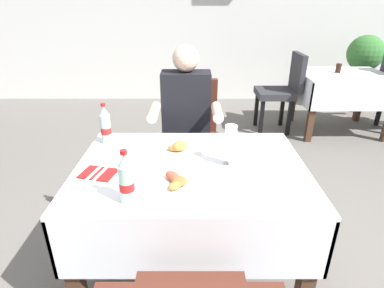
{
  "coord_description": "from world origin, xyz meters",
  "views": [
    {
      "loc": [
        -0.05,
        -1.28,
        1.54
      ],
      "look_at": [
        -0.05,
        0.28,
        0.81
      ],
      "focal_mm": 29.17,
      "sensor_mm": 36.0,
      "label": 1
    }
  ],
  "objects_px": {
    "beer_glass_left": "(231,146)",
    "background_table_tumbler": "(340,68)",
    "main_dining_table": "(192,191)",
    "cola_bottle_primary": "(127,180)",
    "plate_near_camera": "(178,183)",
    "plate_far_diner": "(181,149)",
    "chair_far_diner_seat": "(192,135)",
    "background_dining_table": "(343,88)",
    "cola_bottle_secondary": "(107,126)",
    "seated_diner_far": "(187,121)",
    "background_chair_left": "(284,88)",
    "napkin_cutlery_set": "(99,173)",
    "potted_plant_corner": "(365,62)"
  },
  "relations": [
    {
      "from": "main_dining_table",
      "to": "beer_glass_left",
      "type": "xyz_separation_m",
      "value": [
        0.21,
        0.01,
        0.28
      ]
    },
    {
      "from": "chair_far_diner_seat",
      "to": "cola_bottle_secondary",
      "type": "height_order",
      "value": "cola_bottle_secondary"
    },
    {
      "from": "main_dining_table",
      "to": "cola_bottle_secondary",
      "type": "height_order",
      "value": "cola_bottle_secondary"
    },
    {
      "from": "background_dining_table",
      "to": "background_chair_left",
      "type": "distance_m",
      "value": 0.73
    },
    {
      "from": "cola_bottle_secondary",
      "to": "background_dining_table",
      "type": "xyz_separation_m",
      "value": [
        2.37,
        2.01,
        -0.29
      ]
    },
    {
      "from": "plate_near_camera",
      "to": "background_chair_left",
      "type": "xyz_separation_m",
      "value": [
        1.19,
        2.51,
        -0.2
      ]
    },
    {
      "from": "napkin_cutlery_set",
      "to": "plate_near_camera",
      "type": "bearing_deg",
      "value": -15.24
    },
    {
      "from": "background_table_tumbler",
      "to": "beer_glass_left",
      "type": "bearing_deg",
      "value": -123.95
    },
    {
      "from": "cola_bottle_primary",
      "to": "background_chair_left",
      "type": "distance_m",
      "value": 2.99
    },
    {
      "from": "background_table_tumbler",
      "to": "plate_near_camera",
      "type": "bearing_deg",
      "value": -125.91
    },
    {
      "from": "chair_far_diner_seat",
      "to": "background_dining_table",
      "type": "height_order",
      "value": "chair_far_diner_seat"
    },
    {
      "from": "plate_far_diner",
      "to": "background_table_tumbler",
      "type": "height_order",
      "value": "background_table_tumbler"
    },
    {
      "from": "plate_near_camera",
      "to": "plate_far_diner",
      "type": "distance_m",
      "value": 0.36
    },
    {
      "from": "beer_glass_left",
      "to": "cola_bottle_secondary",
      "type": "bearing_deg",
      "value": 158.38
    },
    {
      "from": "background_dining_table",
      "to": "background_chair_left",
      "type": "height_order",
      "value": "background_chair_left"
    },
    {
      "from": "cola_bottle_primary",
      "to": "napkin_cutlery_set",
      "type": "xyz_separation_m",
      "value": [
        -0.2,
        0.23,
        -0.1
      ]
    },
    {
      "from": "plate_far_diner",
      "to": "background_table_tumbler",
      "type": "relative_size",
      "value": 2.23
    },
    {
      "from": "plate_far_diner",
      "to": "cola_bottle_primary",
      "type": "relative_size",
      "value": 0.98
    },
    {
      "from": "background_dining_table",
      "to": "plate_near_camera",
      "type": "bearing_deg",
      "value": -127.35
    },
    {
      "from": "main_dining_table",
      "to": "potted_plant_corner",
      "type": "relative_size",
      "value": 1.11
    },
    {
      "from": "napkin_cutlery_set",
      "to": "cola_bottle_primary",
      "type": "bearing_deg",
      "value": -50.11
    },
    {
      "from": "main_dining_table",
      "to": "cola_bottle_primary",
      "type": "xyz_separation_m",
      "value": [
        -0.27,
        -0.33,
        0.27
      ]
    },
    {
      "from": "seated_diner_far",
      "to": "background_chair_left",
      "type": "bearing_deg",
      "value": 53.69
    },
    {
      "from": "napkin_cutlery_set",
      "to": "cola_bottle_secondary",
      "type": "bearing_deg",
      "value": 97.04
    },
    {
      "from": "cola_bottle_primary",
      "to": "seated_diner_far",
      "type": "bearing_deg",
      "value": 77.4
    },
    {
      "from": "cola_bottle_primary",
      "to": "background_table_tumbler",
      "type": "distance_m",
      "value": 3.38
    },
    {
      "from": "plate_far_diner",
      "to": "background_chair_left",
      "type": "bearing_deg",
      "value": 61.14
    },
    {
      "from": "cola_bottle_secondary",
      "to": "background_dining_table",
      "type": "height_order",
      "value": "cola_bottle_secondary"
    },
    {
      "from": "seated_diner_far",
      "to": "background_chair_left",
      "type": "xyz_separation_m",
      "value": [
        1.16,
        1.58,
        -0.16
      ]
    },
    {
      "from": "beer_glass_left",
      "to": "main_dining_table",
      "type": "bearing_deg",
      "value": -178.33
    },
    {
      "from": "cola_bottle_secondary",
      "to": "potted_plant_corner",
      "type": "xyz_separation_m",
      "value": [
        3.02,
        2.85,
        -0.12
      ]
    },
    {
      "from": "napkin_cutlery_set",
      "to": "chair_far_diner_seat",
      "type": "bearing_deg",
      "value": 63.14
    },
    {
      "from": "background_table_tumbler",
      "to": "potted_plant_corner",
      "type": "bearing_deg",
      "value": 47.88
    },
    {
      "from": "cola_bottle_primary",
      "to": "chair_far_diner_seat",
      "type": "bearing_deg",
      "value": 76.74
    },
    {
      "from": "background_chair_left",
      "to": "main_dining_table",
      "type": "bearing_deg",
      "value": -115.92
    },
    {
      "from": "cola_bottle_primary",
      "to": "background_table_tumbler",
      "type": "height_order",
      "value": "cola_bottle_primary"
    },
    {
      "from": "beer_glass_left",
      "to": "seated_diner_far",
      "type": "bearing_deg",
      "value": 108.62
    },
    {
      "from": "background_table_tumbler",
      "to": "background_chair_left",
      "type": "bearing_deg",
      "value": -176.2
    },
    {
      "from": "cola_bottle_primary",
      "to": "plate_near_camera",
      "type": "bearing_deg",
      "value": 30.8
    },
    {
      "from": "plate_far_diner",
      "to": "cola_bottle_secondary",
      "type": "relative_size",
      "value": 0.96
    },
    {
      "from": "plate_far_diner",
      "to": "plate_near_camera",
      "type": "bearing_deg",
      "value": -90.2
    },
    {
      "from": "cola_bottle_primary",
      "to": "napkin_cutlery_set",
      "type": "height_order",
      "value": "cola_bottle_primary"
    },
    {
      "from": "background_dining_table",
      "to": "background_chair_left",
      "type": "xyz_separation_m",
      "value": [
        -0.73,
        0.0,
        -0.0
      ]
    },
    {
      "from": "background_table_tumbler",
      "to": "chair_far_diner_seat",
      "type": "bearing_deg",
      "value": -139.69
    },
    {
      "from": "main_dining_table",
      "to": "plate_far_diner",
      "type": "height_order",
      "value": "plate_far_diner"
    },
    {
      "from": "chair_far_diner_seat",
      "to": "background_chair_left",
      "type": "relative_size",
      "value": 1.0
    },
    {
      "from": "main_dining_table",
      "to": "seated_diner_far",
      "type": "distance_m",
      "value": 0.74
    },
    {
      "from": "beer_glass_left",
      "to": "background_table_tumbler",
      "type": "bearing_deg",
      "value": 56.05
    },
    {
      "from": "plate_near_camera",
      "to": "potted_plant_corner",
      "type": "xyz_separation_m",
      "value": [
        2.57,
        3.35,
        -0.03
      ]
    },
    {
      "from": "seated_diner_far",
      "to": "plate_near_camera",
      "type": "distance_m",
      "value": 0.93
    }
  ]
}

